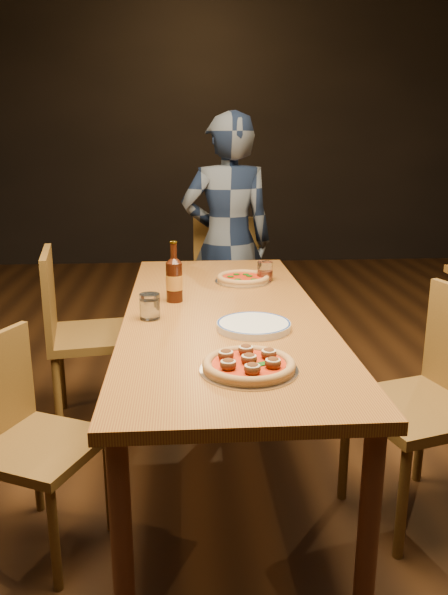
{
  "coord_description": "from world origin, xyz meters",
  "views": [
    {
      "loc": [
        -0.16,
        -2.29,
        1.44
      ],
      "look_at": [
        0.0,
        -0.05,
        0.82
      ],
      "focal_mm": 35.0,
      "sensor_mm": 36.0,
      "label": 1
    }
  ],
  "objects": [
    {
      "name": "pizza_margherita",
      "position": [
        0.13,
        0.48,
        0.77
      ],
      "size": [
        0.28,
        0.28,
        0.04
      ],
      "rotation": [
        0.0,
        0.0,
        0.06
      ],
      "color": "#B7B7BF",
      "rests_on": "table_main"
    },
    {
      "name": "chair_main_e",
      "position": [
        0.71,
        -0.36,
        0.47
      ],
      "size": [
        0.54,
        0.54,
        0.94
      ],
      "primitive_type": null,
      "rotation": [
        0.0,
        0.0,
        -1.29
      ],
      "color": "brown",
      "rests_on": "ground"
    },
    {
      "name": "chair_end",
      "position": [
        0.07,
        1.31,
        0.49
      ],
      "size": [
        0.57,
        0.57,
        0.98
      ],
      "primitive_type": null,
      "rotation": [
        0.0,
        0.0,
        -0.29
      ],
      "color": "brown",
      "rests_on": "ground"
    },
    {
      "name": "chair_main_nw",
      "position": [
        -0.67,
        -0.44,
        0.41
      ],
      "size": [
        0.51,
        0.51,
        0.82
      ],
      "primitive_type": null,
      "rotation": [
        0.0,
        0.0,
        1.13
      ],
      "color": "brown",
      "rests_on": "ground"
    },
    {
      "name": "diner",
      "position": [
        0.12,
        1.32,
        0.8
      ],
      "size": [
        0.61,
        0.43,
        1.59
      ],
      "primitive_type": "imported",
      "rotation": [
        0.0,
        0.0,
        3.22
      ],
      "color": "black",
      "rests_on": "ground"
    },
    {
      "name": "ground",
      "position": [
        0.0,
        0.0,
        0.0
      ],
      "size": [
        9.0,
        9.0,
        0.0
      ],
      "primitive_type": "plane",
      "color": "black"
    },
    {
      "name": "amber_glass",
      "position": [
        0.24,
        0.5,
        0.8
      ],
      "size": [
        0.08,
        0.08,
        0.1
      ],
      "primitive_type": "cylinder",
      "color": "#8E3110",
      "rests_on": "table_main"
    },
    {
      "name": "water_glass",
      "position": [
        -0.3,
        -0.09,
        0.8
      ],
      "size": [
        0.08,
        0.08,
        0.1
      ],
      "primitive_type": "cylinder",
      "color": "white",
      "rests_on": "table_main"
    },
    {
      "name": "pizza_meatball",
      "position": [
        0.03,
        -0.64,
        0.77
      ],
      "size": [
        0.3,
        0.3,
        0.06
      ],
      "rotation": [
        0.0,
        0.0,
        0.28
      ],
      "color": "#B7B7BF",
      "rests_on": "table_main"
    },
    {
      "name": "plate_stack",
      "position": [
        0.1,
        -0.25,
        0.76
      ],
      "size": [
        0.28,
        0.28,
        0.03
      ],
      "primitive_type": "cylinder",
      "color": "white",
      "rests_on": "table_main"
    },
    {
      "name": "room_shell",
      "position": [
        0.0,
        0.0,
        1.86
      ],
      "size": [
        9.0,
        9.0,
        9.0
      ],
      "color": "black",
      "rests_on": "ground"
    },
    {
      "name": "beer_bottle",
      "position": [
        -0.2,
        0.15,
        0.84
      ],
      "size": [
        0.07,
        0.07,
        0.26
      ],
      "rotation": [
        0.0,
        0.0,
        -0.01
      ],
      "color": "black",
      "rests_on": "table_main"
    },
    {
      "name": "chair_main_sw",
      "position": [
        -0.61,
        0.53,
        0.48
      ],
      "size": [
        0.51,
        0.51,
        0.96
      ],
      "primitive_type": null,
      "rotation": [
        0.0,
        0.0,
        1.73
      ],
      "color": "brown",
      "rests_on": "ground"
    },
    {
      "name": "table_main",
      "position": [
        0.0,
        0.0,
        0.68
      ],
      "size": [
        0.8,
        2.0,
        0.75
      ],
      "color": "brown",
      "rests_on": "ground"
    }
  ]
}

